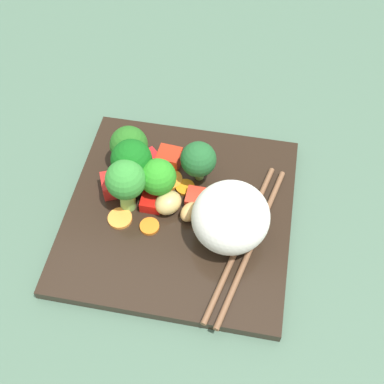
{
  "coord_description": "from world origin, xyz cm",
  "views": [
    {
      "loc": [
        31.45,
        8.13,
        50.39
      ],
      "look_at": [
        -1.5,
        1.2,
        3.28
      ],
      "focal_mm": 47.65,
      "sensor_mm": 36.0,
      "label": 1
    }
  ],
  "objects": [
    {
      "name": "pepper_chunk_3",
      "position": [
        -1.7,
        1.7,
        1.96
      ],
      "size": [
        2.44,
        2.4,
        1.36
      ],
      "primitive_type": "cube",
      "rotation": [
        0.0,
        0.0,
        3.14
      ],
      "color": "red",
      "rests_on": "square_plate"
    },
    {
      "name": "broccoli_floret_2",
      "position": [
        0.38,
        -5.97,
        5.36
      ],
      "size": [
        4.55,
        4.55,
        6.68
      ],
      "color": "#82B854",
      "rests_on": "square_plate"
    },
    {
      "name": "carrot_slice_1",
      "position": [
        -3.26,
        -0.06,
        1.48
      ],
      "size": [
        2.37,
        2.37,
        0.4
      ],
      "primitive_type": "cylinder",
      "rotation": [
        0.0,
        0.0,
        6.23
      ],
      "color": "orange",
      "rests_on": "square_plate"
    },
    {
      "name": "square_plate",
      "position": [
        0.0,
        0.0,
        0.64
      ],
      "size": [
        26.33,
        26.33,
        1.28
      ],
      "primitive_type": "cube",
      "rotation": [
        0.0,
        0.0,
        0.02
      ],
      "color": "black",
      "rests_on": "ground_plane"
    },
    {
      "name": "carrot_slice_3",
      "position": [
        2.55,
        -6.34,
        1.49
      ],
      "size": [
        3.09,
        3.09,
        0.42
      ],
      "primitive_type": "cylinder",
      "rotation": [
        0.0,
        0.0,
        6.16
      ],
      "color": "orange",
      "rests_on": "square_plate"
    },
    {
      "name": "broccoli_floret_3",
      "position": [
        -5.08,
        1.2,
        4.79
      ],
      "size": [
        4.2,
        4.2,
        5.72
      ],
      "color": "#6EA253",
      "rests_on": "square_plate"
    },
    {
      "name": "pepper_chunk_1",
      "position": [
        -6.42,
        -5.12,
        1.89
      ],
      "size": [
        2.95,
        2.95,
        1.21
      ],
      "primitive_type": "cube",
      "rotation": [
        0.0,
        0.0,
        2.41
      ],
      "color": "red",
      "rests_on": "square_plate"
    },
    {
      "name": "rice_mound",
      "position": [
        1.95,
        6.13,
        4.82
      ],
      "size": [
        11.37,
        11.29,
        7.07
      ],
      "primitive_type": "ellipsoid",
      "rotation": [
        0.0,
        0.0,
        4.25
      ],
      "color": "white",
      "rests_on": "square_plate"
    },
    {
      "name": "carrot_slice_4",
      "position": [
        2.89,
        -2.78,
        1.48
      ],
      "size": [
        2.93,
        2.93,
        0.4
      ],
      "primitive_type": "cylinder",
      "rotation": [
        0.0,
        0.0,
        1.15
      ],
      "color": "orange",
      "rests_on": "square_plate"
    },
    {
      "name": "chicken_piece_0",
      "position": [
        -0.21,
        -1.26,
        2.52
      ],
      "size": [
        4.25,
        4.14,
        2.48
      ],
      "primitive_type": "ellipsoid",
      "rotation": [
        0.0,
        0.0,
        5.64
      ],
      "color": "tan",
      "rests_on": "square_plate"
    },
    {
      "name": "broccoli_floret_4",
      "position": [
        -5.63,
        -7.28,
        4.63
      ],
      "size": [
        4.54,
        4.54,
        5.84
      ],
      "color": "#609145",
      "rests_on": "square_plate"
    },
    {
      "name": "chicken_piece_2",
      "position": [
        0.52,
        1.36,
        2.22
      ],
      "size": [
        3.13,
        2.7,
        1.89
      ],
      "primitive_type": "ellipsoid",
      "rotation": [
        0.0,
        0.0,
        2.76
      ],
      "color": "tan",
      "rests_on": "square_plate"
    },
    {
      "name": "pepper_chunk_0",
      "position": [
        -6.61,
        -2.73,
        2.28
      ],
      "size": [
        2.76,
        2.94,
        1.99
      ],
      "primitive_type": "cube",
      "rotation": [
        0.0,
        0.0,
        3.08
      ],
      "color": "red",
      "rests_on": "square_plate"
    },
    {
      "name": "pepper_chunk_2",
      "position": [
        0.28,
        -3.27,
        1.98
      ],
      "size": [
        2.29,
        2.38,
        1.41
      ],
      "primitive_type": "cube",
      "rotation": [
        0.0,
        0.0,
        3.16
      ],
      "color": "red",
      "rests_on": "square_plate"
    },
    {
      "name": "ground_plane",
      "position": [
        0.0,
        0.0,
        -1.0
      ],
      "size": [
        110.0,
        110.0,
        2.0
      ],
      "primitive_type": "cube",
      "color": "#466450"
    },
    {
      "name": "carrot_slice_2",
      "position": [
        -3.98,
        -2.01,
        1.52
      ],
      "size": [
        4.05,
        4.05,
        0.48
      ],
      "primitive_type": "cylinder",
      "rotation": [
        0.0,
        0.0,
        5.26
      ],
      "color": "orange",
      "rests_on": "square_plate"
    },
    {
      "name": "carrot_slice_0",
      "position": [
        -3.57,
        -7.94,
        1.54
      ],
      "size": [
        3.03,
        3.03,
        0.52
      ],
      "primitive_type": "cylinder",
      "rotation": [
        0.0,
        0.0,
        2.81
      ],
      "color": "orange",
      "rests_on": "square_plate"
    },
    {
      "name": "broccoli_floret_1",
      "position": [
        -2.95,
        -6.13,
        5.34
      ],
      "size": [
        4.76,
        4.76,
        6.63
      ],
      "color": "#5F9D3E",
      "rests_on": "square_plate"
    },
    {
      "name": "chicken_piece_3",
      "position": [
        -4.07,
        -4.14,
        2.3
      ],
      "size": [
        4.35,
        4.18,
        2.03
      ],
      "primitive_type": "ellipsoid",
      "rotation": [
        0.0,
        0.0,
        5.85
      ],
      "color": "tan",
      "rests_on": "square_plate"
    },
    {
      "name": "chopstick_pair",
      "position": [
        2.62,
        8.24,
        1.6
      ],
      "size": [
        21.3,
        6.36,
        0.64
      ],
      "rotation": [
        0.0,
        0.0,
        2.93
      ],
      "color": "brown",
      "rests_on": "square_plate"
    },
    {
      "name": "pepper_chunk_4",
      "position": [
        -1.28,
        -8.19,
        2.35
      ],
      "size": [
        3.65,
        3.57,
        2.14
      ],
      "primitive_type": "cube",
      "rotation": [
        0.0,
        0.0,
        2.01
      ],
      "color": "red",
      "rests_on": "square_plate"
    },
    {
      "name": "broccoli_floret_0",
      "position": [
        -1.79,
        -2.81,
        4.51
      ],
      "size": [
        4.26,
        4.26,
        5.51
      ],
      "color": "#64A142",
      "rests_on": "square_plate"
    }
  ]
}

